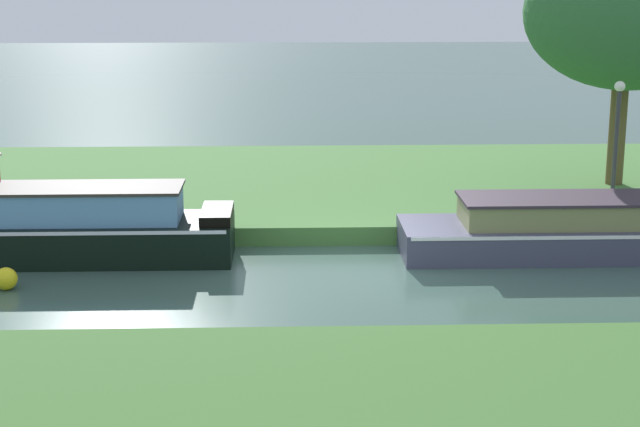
{
  "coord_description": "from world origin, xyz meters",
  "views": [
    {
      "loc": [
        -1.56,
        -18.7,
        5.75
      ],
      "look_at": [
        -0.86,
        1.2,
        0.9
      ],
      "focal_mm": 57.47,
      "sensor_mm": 36.0,
      "label": 1
    }
  ],
  "objects_px": {
    "mooring_post_near": "(109,209)",
    "channel_buoy": "(6,279)",
    "slate_narrowboat": "(595,229)",
    "willow_tree_left": "(631,12)",
    "lamp_post": "(617,128)",
    "black_barge": "(47,226)"
  },
  "relations": [
    {
      "from": "black_barge",
      "to": "slate_narrowboat",
      "type": "xyz_separation_m",
      "value": [
        11.04,
        -0.0,
        -0.17
      ]
    },
    {
      "from": "slate_narrowboat",
      "to": "lamp_post",
      "type": "xyz_separation_m",
      "value": [
        1.16,
        2.56,
        1.67
      ]
    },
    {
      "from": "willow_tree_left",
      "to": "black_barge",
      "type": "bearing_deg",
      "value": -160.66
    },
    {
      "from": "slate_narrowboat",
      "to": "willow_tree_left",
      "type": "height_order",
      "value": "willow_tree_left"
    },
    {
      "from": "black_barge",
      "to": "lamp_post",
      "type": "distance_m",
      "value": 12.55
    },
    {
      "from": "black_barge",
      "to": "willow_tree_left",
      "type": "bearing_deg",
      "value": 19.34
    },
    {
      "from": "willow_tree_left",
      "to": "channel_buoy",
      "type": "xyz_separation_m",
      "value": [
        -13.34,
        -6.53,
        -4.44
      ]
    },
    {
      "from": "lamp_post",
      "to": "slate_narrowboat",
      "type": "bearing_deg",
      "value": -114.37
    },
    {
      "from": "slate_narrowboat",
      "to": "lamp_post",
      "type": "bearing_deg",
      "value": 65.63
    },
    {
      "from": "black_barge",
      "to": "mooring_post_near",
      "type": "bearing_deg",
      "value": 53.36
    },
    {
      "from": "slate_narrowboat",
      "to": "willow_tree_left",
      "type": "bearing_deg",
      "value": 66.65
    },
    {
      "from": "willow_tree_left",
      "to": "mooring_post_near",
      "type": "distance_m",
      "value": 13.03
    },
    {
      "from": "channel_buoy",
      "to": "slate_narrowboat",
      "type": "bearing_deg",
      "value": 9.81
    },
    {
      "from": "black_barge",
      "to": "lamp_post",
      "type": "height_order",
      "value": "lamp_post"
    },
    {
      "from": "lamp_post",
      "to": "mooring_post_near",
      "type": "relative_size",
      "value": 4.52
    },
    {
      "from": "willow_tree_left",
      "to": "channel_buoy",
      "type": "bearing_deg",
      "value": -153.91
    },
    {
      "from": "channel_buoy",
      "to": "black_barge",
      "type": "bearing_deg",
      "value": 80.5
    },
    {
      "from": "slate_narrowboat",
      "to": "mooring_post_near",
      "type": "bearing_deg",
      "value": 172.32
    },
    {
      "from": "mooring_post_near",
      "to": "channel_buoy",
      "type": "distance_m",
      "value": 3.61
    },
    {
      "from": "slate_narrowboat",
      "to": "mooring_post_near",
      "type": "height_order",
      "value": "slate_narrowboat"
    },
    {
      "from": "willow_tree_left",
      "to": "lamp_post",
      "type": "bearing_deg",
      "value": -112.03
    },
    {
      "from": "black_barge",
      "to": "lamp_post",
      "type": "xyz_separation_m",
      "value": [
        12.2,
        2.56,
        1.5
      ]
    }
  ]
}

